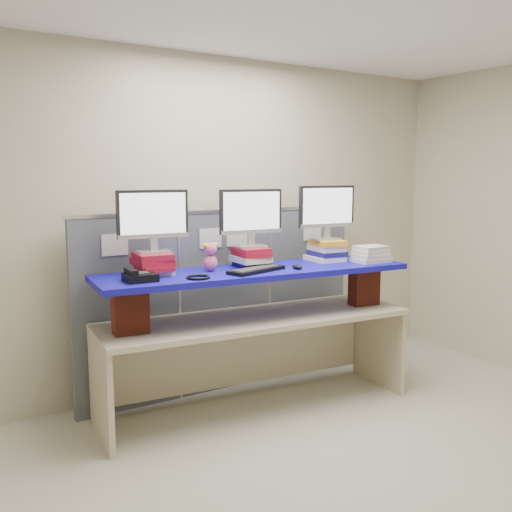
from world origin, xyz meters
TOP-DOWN VIEW (x-y plane):
  - room at (0.00, 0.00)m, footprint 5.00×4.00m
  - cubicle_partition at (-0.00, 1.78)m, footprint 2.60×0.06m
  - desk at (-0.02, 1.26)m, footprint 2.48×0.97m
  - brick_pier_left at (-1.00, 1.32)m, footprint 0.25×0.15m
  - brick_pier_right at (0.94, 1.11)m, footprint 0.25×0.15m
  - blue_board at (-0.02, 1.26)m, footprint 2.47×0.87m
  - book_stack_left at (-0.77, 1.46)m, footprint 0.28×0.32m
  - book_stack_center at (0.00, 1.38)m, footprint 0.26×0.32m
  - book_stack_right at (0.70, 1.31)m, footprint 0.28×0.31m
  - monitor_left at (-0.76, 1.46)m, footprint 0.51×0.17m
  - monitor_center at (0.00, 1.38)m, footprint 0.51×0.17m
  - monitor_right at (0.69, 1.30)m, footprint 0.51×0.17m
  - keyboard at (-0.09, 1.16)m, footprint 0.50×0.28m
  - mouse at (0.24, 1.09)m, footprint 0.07×0.11m
  - desk_phone at (-0.95, 1.27)m, footprint 0.22×0.20m
  - headset at (-0.57, 1.15)m, footprint 0.20×0.20m
  - plush_toy at (-0.36, 1.37)m, footprint 0.13×0.09m
  - binder_stack at (0.96, 1.05)m, footprint 0.29×0.23m

SIDE VIEW (x-z plane):
  - desk at x=-0.02m, z-range 0.22..0.96m
  - cubicle_partition at x=0.00m, z-range 0.00..1.53m
  - brick_pier_left at x=-1.00m, z-range 0.74..1.06m
  - brick_pier_right at x=0.94m, z-range 0.74..1.06m
  - blue_board at x=-0.02m, z-range 1.06..1.10m
  - headset at x=-0.57m, z-range 1.10..1.12m
  - keyboard at x=-0.09m, z-range 1.10..1.13m
  - mouse at x=0.24m, z-range 1.10..1.14m
  - desk_phone at x=-0.95m, z-range 1.09..1.18m
  - binder_stack at x=0.96m, z-range 1.10..1.23m
  - book_stack_center at x=0.00m, z-range 1.10..1.26m
  - book_stack_left at x=-0.77m, z-range 1.10..1.26m
  - book_stack_right at x=0.70m, z-range 1.10..1.27m
  - plush_toy at x=-0.36m, z-range 1.11..1.32m
  - room at x=0.00m, z-range 0.00..2.80m
  - monitor_center at x=0.00m, z-range 1.29..1.73m
  - monitor_left at x=-0.76m, z-range 1.29..1.74m
  - monitor_right at x=0.69m, z-range 1.31..1.75m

